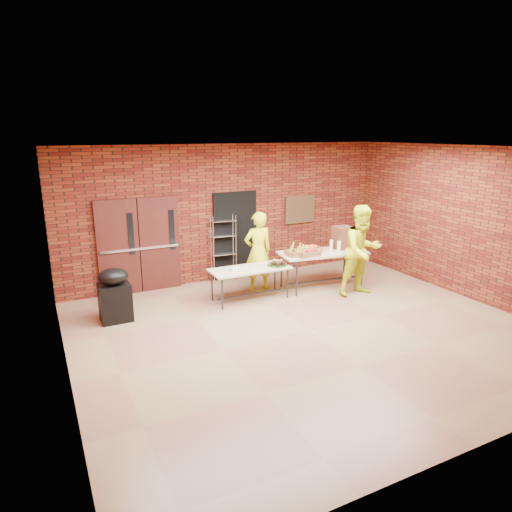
{
  "coord_description": "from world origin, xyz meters",
  "views": [
    {
      "loc": [
        -4.2,
        -6.35,
        3.47
      ],
      "look_at": [
        -0.36,
        1.4,
        1.1
      ],
      "focal_mm": 32.0,
      "sensor_mm": 36.0,
      "label": 1
    }
  ],
  "objects_px": {
    "covered_grill": "(115,295)",
    "volunteer_man": "(362,251)",
    "table_right": "(323,255)",
    "table_left": "(250,271)",
    "wire_rack": "(224,249)",
    "coffee_dispenser": "(343,237)",
    "volunteer_woman": "(258,251)"
  },
  "relations": [
    {
      "from": "coffee_dispenser",
      "to": "covered_grill",
      "type": "relative_size",
      "value": 0.51
    },
    {
      "from": "wire_rack",
      "to": "coffee_dispenser",
      "type": "distance_m",
      "value": 2.8
    },
    {
      "from": "table_right",
      "to": "volunteer_man",
      "type": "height_order",
      "value": "volunteer_man"
    },
    {
      "from": "table_right",
      "to": "covered_grill",
      "type": "xyz_separation_m",
      "value": [
        -4.63,
        0.06,
        -0.23
      ]
    },
    {
      "from": "wire_rack",
      "to": "volunteer_man",
      "type": "relative_size",
      "value": 0.81
    },
    {
      "from": "wire_rack",
      "to": "coffee_dispenser",
      "type": "height_order",
      "value": "wire_rack"
    },
    {
      "from": "table_right",
      "to": "coffee_dispenser",
      "type": "bearing_deg",
      "value": 13.98
    },
    {
      "from": "volunteer_man",
      "to": "wire_rack",
      "type": "bearing_deg",
      "value": 137.34
    },
    {
      "from": "wire_rack",
      "to": "volunteer_man",
      "type": "height_order",
      "value": "volunteer_man"
    },
    {
      "from": "table_left",
      "to": "volunteer_man",
      "type": "height_order",
      "value": "volunteer_man"
    },
    {
      "from": "wire_rack",
      "to": "volunteer_man",
      "type": "distance_m",
      "value": 3.19
    },
    {
      "from": "wire_rack",
      "to": "covered_grill",
      "type": "distance_m",
      "value": 3.04
    },
    {
      "from": "coffee_dispenser",
      "to": "covered_grill",
      "type": "distance_m",
      "value": 5.24
    },
    {
      "from": "covered_grill",
      "to": "wire_rack",
      "type": "bearing_deg",
      "value": 24.36
    },
    {
      "from": "coffee_dispenser",
      "to": "table_right",
      "type": "bearing_deg",
      "value": -173.66
    },
    {
      "from": "covered_grill",
      "to": "volunteer_woman",
      "type": "relative_size",
      "value": 0.58
    },
    {
      "from": "wire_rack",
      "to": "volunteer_man",
      "type": "bearing_deg",
      "value": -36.21
    },
    {
      "from": "table_left",
      "to": "covered_grill",
      "type": "bearing_deg",
      "value": 177.83
    },
    {
      "from": "volunteer_woman",
      "to": "coffee_dispenser",
      "type": "bearing_deg",
      "value": 172.11
    },
    {
      "from": "volunteer_woman",
      "to": "table_right",
      "type": "bearing_deg",
      "value": 165.64
    },
    {
      "from": "covered_grill",
      "to": "volunteer_man",
      "type": "xyz_separation_m",
      "value": [
        5.07,
        -0.89,
        0.47
      ]
    },
    {
      "from": "table_right",
      "to": "table_left",
      "type": "bearing_deg",
      "value": -170.58
    },
    {
      "from": "table_left",
      "to": "coffee_dispenser",
      "type": "height_order",
      "value": "coffee_dispenser"
    },
    {
      "from": "table_left",
      "to": "volunteer_man",
      "type": "relative_size",
      "value": 0.86
    },
    {
      "from": "table_left",
      "to": "wire_rack",
      "type": "bearing_deg",
      "value": 90.91
    },
    {
      "from": "wire_rack",
      "to": "covered_grill",
      "type": "xyz_separation_m",
      "value": [
        -2.74,
        -1.29,
        -0.28
      ]
    },
    {
      "from": "table_left",
      "to": "coffee_dispenser",
      "type": "xyz_separation_m",
      "value": [
        2.46,
        0.12,
        0.44
      ]
    },
    {
      "from": "wire_rack",
      "to": "coffee_dispenser",
      "type": "xyz_separation_m",
      "value": [
        2.47,
        -1.29,
        0.28
      ]
    },
    {
      "from": "table_left",
      "to": "table_right",
      "type": "xyz_separation_m",
      "value": [
        1.87,
        0.06,
        0.11
      ]
    },
    {
      "from": "coffee_dispenser",
      "to": "volunteer_woman",
      "type": "height_order",
      "value": "volunteer_woman"
    },
    {
      "from": "coffee_dispenser",
      "to": "wire_rack",
      "type": "bearing_deg",
      "value": 152.44
    },
    {
      "from": "wire_rack",
      "to": "table_right",
      "type": "bearing_deg",
      "value": -28.74
    }
  ]
}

